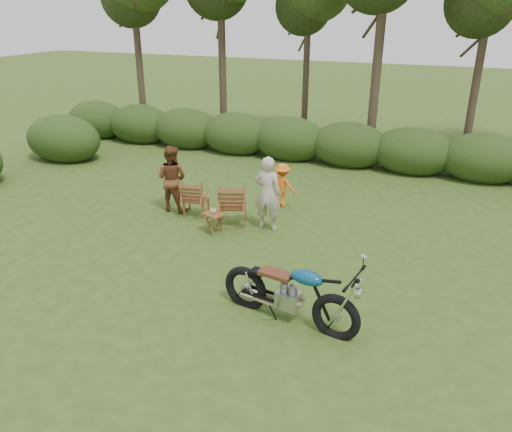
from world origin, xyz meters
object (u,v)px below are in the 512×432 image
at_px(child, 282,206).
at_px(lawn_chair_left, 197,214).
at_px(motorcycle, 288,319).
at_px(adult_a, 267,228).
at_px(lawn_chair_right, 233,223).
at_px(side_table, 215,223).
at_px(adult_b, 174,210).
at_px(cup, 213,211).

bearing_deg(child, lawn_chair_left, 43.00).
distance_m(motorcycle, adult_a, 3.68).
relative_size(motorcycle, child, 2.06).
xyz_separation_m(lawn_chair_left, child, (1.78, 1.34, 0.00)).
relative_size(lawn_chair_right, lawn_chair_left, 1.13).
relative_size(lawn_chair_right, side_table, 2.12).
xyz_separation_m(lawn_chair_right, adult_b, (-1.76, 0.20, 0.00)).
relative_size(motorcycle, adult_b, 1.40).
bearing_deg(child, adult_a, 102.02).
bearing_deg(lawn_chair_right, child, -136.69).
distance_m(side_table, adult_b, 1.83).
bearing_deg(adult_a, adult_b, -4.27).
bearing_deg(child, side_table, 74.08).
bearing_deg(cup, adult_a, 33.56).
distance_m(side_table, cup, 0.30).
xyz_separation_m(side_table, adult_a, (1.02, 0.70, -0.24)).
bearing_deg(lawn_chair_left, child, -153.57).
xyz_separation_m(lawn_chair_left, adult_b, (-0.68, 0.04, 0.00)).
xyz_separation_m(motorcycle, cup, (-2.68, 2.60, 0.54)).
bearing_deg(side_table, child, 68.07).
bearing_deg(cup, child, 67.46).
relative_size(side_table, cup, 3.64).
height_order(side_table, adult_b, adult_b).
distance_m(side_table, adult_a, 1.26).
relative_size(cup, adult_a, 0.08).
bearing_deg(adult_a, cup, 32.66).
distance_m(lawn_chair_right, lawn_chair_left, 1.08).
relative_size(motorcycle, cup, 17.52).
bearing_deg(child, lawn_chair_right, 70.73).
xyz_separation_m(side_table, cup, (-0.02, 0.01, 0.30)).
relative_size(side_table, adult_b, 0.29).
xyz_separation_m(adult_b, child, (2.47, 1.30, 0.00)).
bearing_deg(motorcycle, adult_b, 150.10).
height_order(adult_b, child, adult_b).
distance_m(lawn_chair_left, side_table, 1.25).
distance_m(adult_a, child, 1.46).
height_order(motorcycle, side_table, motorcycle).
relative_size(cup, adult_b, 0.08).
bearing_deg(lawn_chair_left, cup, 127.38).
bearing_deg(side_table, lawn_chair_left, 138.47).
relative_size(lawn_chair_right, cup, 7.72).
relative_size(adult_a, child, 1.53).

